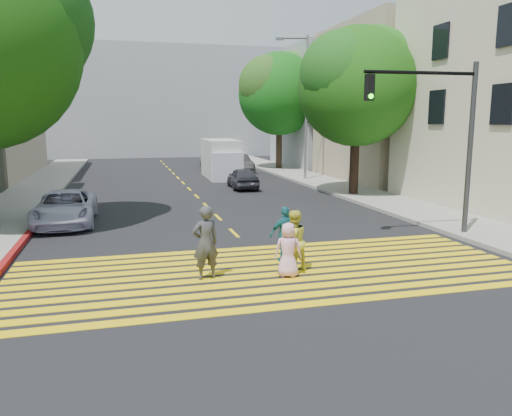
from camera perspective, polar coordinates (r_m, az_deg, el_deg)
name	(u,v)px	position (r m, az deg, el deg)	size (l,w,h in m)	color
ground	(289,287)	(12.02, 3.75, -8.98)	(120.00, 120.00, 0.00)	black
sidewalk_left	(42,184)	(33.33, -23.23, 2.52)	(3.00, 40.00, 0.15)	gray
sidewalk_right	(346,189)	(28.76, 10.22, 2.12)	(3.00, 60.00, 0.15)	gray
curb_red	(21,243)	(17.49, -25.24, -3.64)	(0.20, 8.00, 0.16)	maroon
crosswalk	(273,271)	(13.17, 1.96, -7.24)	(13.40, 5.30, 0.01)	yellow
lane_line	(180,180)	(33.69, -8.64, 3.17)	(0.12, 34.40, 0.01)	yellow
building_right_tan	(412,104)	(35.16, 17.45, 11.26)	(10.00, 10.00, 10.00)	tan
building_right_grey	(342,108)	(44.86, 9.80, 11.17)	(10.00, 10.00, 10.00)	gray
backdrop_block	(153,102)	(58.92, -11.67, 11.75)	(30.00, 8.00, 12.00)	gray
tree_right_near	(358,80)	(26.57, 11.57, 14.10)	(7.25, 7.00, 8.76)	black
tree_right_far	(280,89)	(40.67, 2.78, 13.38)	(7.87, 7.60, 9.43)	black
pedestrian_man	(205,243)	(12.40, -5.79, -3.95)	(0.68, 0.44, 1.86)	#3B3B3D
pedestrian_woman	(293,241)	(13.00, 4.27, -3.80)	(0.79, 0.62, 1.63)	yellow
pedestrian_child	(288,250)	(12.59, 3.69, -4.80)	(0.68, 0.44, 1.40)	#EEAAC8
pedestrian_extra	(286,234)	(13.90, 3.40, -3.02)	(0.92, 0.38, 1.57)	#1D6775
white_sedan	(65,208)	(20.25, -20.96, 0.02)	(2.14, 4.64, 1.29)	silver
dark_car_near	(243,178)	(29.11, -1.51, 3.45)	(1.47, 3.66, 1.25)	#27272F
silver_car	(212,160)	(42.56, -5.06, 5.52)	(1.87, 4.60, 1.33)	#989898
dark_car_parked	(239,163)	(38.82, -1.95, 5.13)	(1.42, 4.06, 1.34)	#282829
white_van	(222,160)	(34.68, -3.94, 5.50)	(2.24, 5.62, 2.62)	silver
traffic_signal	(442,126)	(17.55, 20.53, 8.82)	(3.95, 0.44, 5.79)	#333436
street_lamp	(303,99)	(32.91, 5.45, 12.33)	(2.07, 0.68, 9.25)	gray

